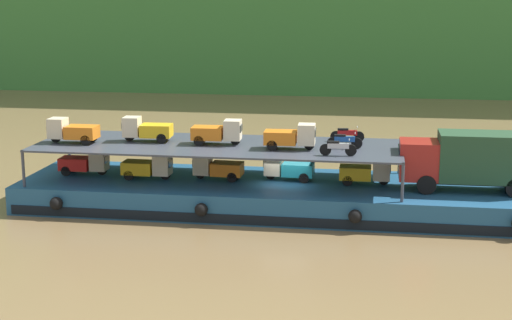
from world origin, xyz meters
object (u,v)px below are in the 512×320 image
at_px(cargo_barge, 286,196).
at_px(motorcycle_upper_stbd, 347,134).
at_px(mini_truck_lower_mid, 217,167).
at_px(mini_truck_upper_mid, 147,129).
at_px(mini_truck_upper_stern, 72,131).
at_px(mini_truck_lower_bow, 366,172).
at_px(mini_truck_lower_stern, 85,163).
at_px(motorcycle_upper_centre, 344,141).
at_px(mini_truck_lower_aft, 148,167).
at_px(motorcycle_upper_port, 338,147).
at_px(mini_truck_lower_fore, 288,168).
at_px(covered_lorry, 470,159).
at_px(mini_truck_upper_bow, 291,137).
at_px(mini_truck_upper_fore, 218,132).

distance_m(cargo_barge, motorcycle_upper_stbd, 4.92).
xyz_separation_m(mini_truck_lower_mid, mini_truck_upper_mid, (-4.08, 0.20, 2.00)).
bearing_deg(mini_truck_upper_stern, mini_truck_lower_bow, 3.77).
relative_size(mini_truck_lower_stern, mini_truck_lower_bow, 1.00).
bearing_deg(mini_truck_lower_mid, motorcycle_upper_centre, -0.72).
xyz_separation_m(mini_truck_lower_stern, motorcycle_upper_stbd, (14.79, 1.82, 1.74)).
height_order(mini_truck_lower_mid, mini_truck_upper_mid, mini_truck_upper_mid).
bearing_deg(motorcycle_upper_centre, mini_truck_lower_aft, -177.99).
bearing_deg(motorcycle_upper_port, mini_truck_lower_fore, 138.69).
relative_size(covered_lorry, mini_truck_lower_bow, 2.86).
bearing_deg(mini_truck_lower_bow, mini_truck_lower_fore, 176.21).
bearing_deg(covered_lorry, mini_truck_upper_mid, 177.83).
bearing_deg(mini_truck_upper_stern, mini_truck_lower_fore, 6.46).
relative_size(mini_truck_upper_bow, motorcycle_upper_port, 1.46).
bearing_deg(mini_truck_lower_fore, mini_truck_upper_stern, -173.54).
bearing_deg(mini_truck_lower_mid, mini_truck_upper_bow, -10.03).
relative_size(mini_truck_lower_bow, mini_truck_upper_mid, 0.99).
bearing_deg(mini_truck_lower_aft, mini_truck_upper_fore, 6.42).
bearing_deg(motorcycle_upper_stbd, mini_truck_upper_mid, -171.57).
xyz_separation_m(covered_lorry, motorcycle_upper_centre, (-6.55, 0.38, 0.74)).
bearing_deg(mini_truck_lower_fore, mini_truck_lower_aft, -173.13).
bearing_deg(motorcycle_upper_centre, mini_truck_lower_fore, 169.84).
bearing_deg(mini_truck_upper_bow, motorcycle_upper_centre, 13.05).
height_order(mini_truck_lower_stern, mini_truck_lower_bow, same).
bearing_deg(motorcycle_upper_centre, mini_truck_lower_mid, 179.28).
bearing_deg(mini_truck_lower_mid, mini_truck_lower_stern, 179.77).
distance_m(mini_truck_lower_stern, motorcycle_upper_stbd, 15.00).
bearing_deg(mini_truck_lower_aft, mini_truck_lower_stern, 172.65).
bearing_deg(covered_lorry, mini_truck_lower_stern, 178.67).
height_order(covered_lorry, mini_truck_lower_aft, covered_lorry).
distance_m(cargo_barge, mini_truck_upper_fore, 5.14).
xyz_separation_m(cargo_barge, mini_truck_lower_bow, (4.32, 0.30, 1.44)).
distance_m(motorcycle_upper_centre, motorcycle_upper_stbd, 1.94).
distance_m(mini_truck_upper_mid, mini_truck_upper_fore, 4.13).
bearing_deg(motorcycle_upper_port, mini_truck_upper_stern, 175.57).
bearing_deg(motorcycle_upper_centre, mini_truck_upper_stern, -176.96).
distance_m(covered_lorry, motorcycle_upper_stbd, 6.93).
bearing_deg(mini_truck_lower_aft, mini_truck_lower_fore, 6.87).
height_order(motorcycle_upper_port, motorcycle_upper_stbd, same).
bearing_deg(mini_truck_upper_bow, mini_truck_upper_fore, 170.26).
distance_m(mini_truck_lower_mid, mini_truck_upper_fore, 2.00).
xyz_separation_m(mini_truck_lower_fore, motorcycle_upper_centre, (3.09, -0.55, 1.74)).
distance_m(mini_truck_lower_fore, mini_truck_upper_bow, 2.35).
xyz_separation_m(mini_truck_upper_bow, motorcycle_upper_stbd, (2.88, 2.59, -0.26)).
height_order(mini_truck_upper_bow, motorcycle_upper_centre, mini_truck_upper_bow).
bearing_deg(cargo_barge, mini_truck_lower_stern, 179.29).
bearing_deg(motorcycle_upper_centre, mini_truck_upper_bow, -166.95).
relative_size(covered_lorry, motorcycle_upper_port, 4.13).
height_order(mini_truck_lower_aft, mini_truck_upper_bow, mini_truck_upper_bow).
bearing_deg(motorcycle_upper_stbd, mini_truck_upper_fore, -164.95).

